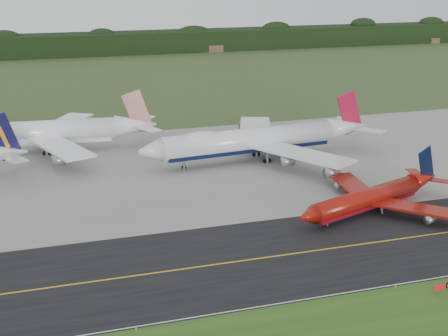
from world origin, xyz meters
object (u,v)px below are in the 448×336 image
(jet_red_737, at_px, (374,197))
(jet_star_tail, at_px, (45,133))
(jet_ba_747, at_px, (257,139))
(taxiway_sign, at_px, (446,286))

(jet_red_737, xyz_separation_m, jet_star_tail, (-65.02, 65.68, 2.38))
(jet_ba_747, distance_m, jet_star_tail, 58.94)
(jet_ba_747, relative_size, jet_red_737, 1.64)
(jet_star_tail, height_order, taxiway_sign, jet_star_tail)
(jet_red_737, relative_size, jet_star_tail, 0.65)
(jet_red_737, bearing_deg, taxiway_sign, -101.10)
(jet_ba_747, xyz_separation_m, jet_red_737, (11.44, -41.11, -2.59))
(jet_ba_747, xyz_separation_m, taxiway_sign, (4.68, -75.53, -4.54))
(jet_ba_747, bearing_deg, jet_star_tail, 155.37)
(jet_ba_747, relative_size, taxiway_sign, 13.46)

